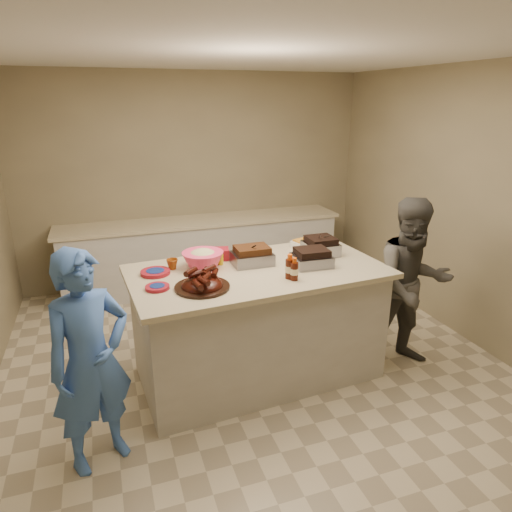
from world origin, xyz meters
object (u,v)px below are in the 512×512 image
object	(u,v)px
bbq_bottle_a	(294,280)
guest_gray	(402,361)
bbq_bottle_b	(289,278)
roasting_pan	(320,254)
guest_blue	(104,457)
plastic_cup	(173,269)
coleslaw_bowl	(203,268)
rib_platter	(202,288)
mustard_bottle	(221,265)
island	(258,372)

from	to	relation	value
bbq_bottle_a	guest_gray	xyz separation A→B (m)	(1.17, 0.05, -1.01)
bbq_bottle_a	bbq_bottle_b	bearing A→B (deg)	115.29
roasting_pan	guest_blue	xyz separation A→B (m)	(-2.02, -0.81, -1.01)
plastic_cup	coleslaw_bowl	bearing A→B (deg)	-12.31
rib_platter	mustard_bottle	xyz separation A→B (m)	(0.27, 0.46, 0.00)
coleslaw_bowl	mustard_bottle	bearing A→B (deg)	10.68
island	rib_platter	size ratio (longest dim) A/B	5.08
rib_platter	guest_blue	size ratio (longest dim) A/B	0.27
roasting_pan	bbq_bottle_a	distance (m)	0.69
mustard_bottle	plastic_cup	bearing A→B (deg)	176.64
island	bbq_bottle_a	xyz separation A→B (m)	(0.19, -0.32, 1.01)
rib_platter	coleslaw_bowl	xyz separation A→B (m)	(0.10, 0.43, 0.00)
island	coleslaw_bowl	world-z (taller)	coleslaw_bowl
island	guest_gray	xyz separation A→B (m)	(1.36, -0.27, 0.00)
rib_platter	plastic_cup	size ratio (longest dim) A/B	4.38
island	mustard_bottle	world-z (taller)	mustard_bottle
bbq_bottle_b	guest_blue	world-z (taller)	bbq_bottle_b
bbq_bottle_a	guest_gray	bearing A→B (deg)	2.53
rib_platter	roasting_pan	xyz separation A→B (m)	(1.20, 0.42, 0.00)
guest_gray	roasting_pan	bearing A→B (deg)	155.80
bbq_bottle_b	mustard_bottle	distance (m)	0.65
bbq_bottle_a	mustard_bottle	world-z (taller)	bbq_bottle_a
guest_gray	island	bearing A→B (deg)	177.27
mustard_bottle	guest_gray	distance (m)	1.97
bbq_bottle_b	rib_platter	bearing A→B (deg)	177.93
bbq_bottle_a	bbq_bottle_b	size ratio (longest dim) A/B	0.91
bbq_bottle_b	guest_gray	bearing A→B (deg)	0.31
rib_platter	mustard_bottle	size ratio (longest dim) A/B	3.29
guest_blue	mustard_bottle	bearing A→B (deg)	12.18
mustard_bottle	guest_blue	distance (m)	1.71
bbq_bottle_a	mustard_bottle	xyz separation A→B (m)	(-0.46, 0.53, 0.00)
plastic_cup	guest_blue	distance (m)	1.49
rib_platter	guest_gray	world-z (taller)	rib_platter
rib_platter	guest_gray	distance (m)	2.14
bbq_bottle_b	plastic_cup	world-z (taller)	bbq_bottle_b
mustard_bottle	guest_blue	xyz separation A→B (m)	(-1.09, -0.84, -1.01)
bbq_bottle_a	mustard_bottle	bearing A→B (deg)	130.74
rib_platter	mustard_bottle	bearing A→B (deg)	60.00
rib_platter	bbq_bottle_a	bearing A→B (deg)	-5.57
coleslaw_bowl	guest_gray	world-z (taller)	coleslaw_bowl
guest_blue	guest_gray	distance (m)	2.74
mustard_bottle	guest_blue	bearing A→B (deg)	-142.31
island	guest_gray	world-z (taller)	island
roasting_pan	plastic_cup	size ratio (longest dim) A/B	2.96
bbq_bottle_a	plastic_cup	world-z (taller)	bbq_bottle_a
rib_platter	bbq_bottle_a	size ratio (longest dim) A/B	2.28
rib_platter	bbq_bottle_b	distance (m)	0.70
coleslaw_bowl	roasting_pan	bearing A→B (deg)	-0.25
guest_blue	coleslaw_bowl	bearing A→B (deg)	15.64
coleslaw_bowl	bbq_bottle_a	xyz separation A→B (m)	(0.62, -0.50, 0.00)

